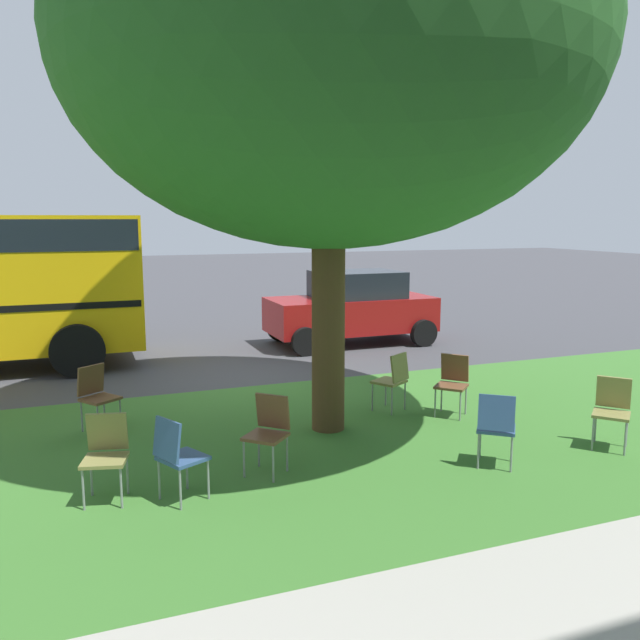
% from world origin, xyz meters
% --- Properties ---
extents(ground, '(80.00, 80.00, 0.00)m').
position_xyz_m(ground, '(0.00, 0.00, 0.00)').
color(ground, '#424247').
extents(grass_verge, '(48.00, 6.00, 0.01)m').
position_xyz_m(grass_verge, '(0.00, 3.20, 0.00)').
color(grass_verge, '#3D752D').
rests_on(grass_verge, ground).
extents(street_tree, '(6.71, 6.71, 7.39)m').
position_xyz_m(street_tree, '(-0.43, 2.72, 4.90)').
color(street_tree, brown).
rests_on(street_tree, ground).
extents(chair_0, '(0.56, 0.56, 0.88)m').
position_xyz_m(chair_0, '(1.83, 4.29, 0.52)').
color(chair_0, '#335184').
rests_on(chair_0, ground).
extents(chair_1, '(0.59, 0.59, 0.88)m').
position_xyz_m(chair_1, '(-2.34, 2.78, 0.52)').
color(chair_1, brown).
rests_on(chair_1, ground).
extents(chair_2, '(0.59, 0.59, 0.88)m').
position_xyz_m(chair_2, '(0.76, 3.89, 0.52)').
color(chair_2, brown).
rests_on(chair_2, ground).
extents(chair_3, '(0.59, 0.59, 0.88)m').
position_xyz_m(chair_3, '(-3.45, 4.64, 0.52)').
color(chair_3, olive).
rests_on(chair_3, ground).
extents(chair_4, '(0.51, 0.51, 0.88)m').
position_xyz_m(chair_4, '(2.48, 3.97, 0.52)').
color(chair_4, olive).
rests_on(chair_4, ground).
extents(chair_5, '(0.58, 0.59, 0.88)m').
position_xyz_m(chair_5, '(-1.70, 4.68, 0.52)').
color(chair_5, '#335184').
rests_on(chair_5, ground).
extents(chair_6, '(0.58, 0.58, 0.88)m').
position_xyz_m(chair_6, '(2.49, 1.65, 0.52)').
color(chair_6, brown).
rests_on(chair_6, ground).
extents(chair_7, '(0.57, 0.57, 0.88)m').
position_xyz_m(chair_7, '(-1.61, 2.33, 0.52)').
color(chair_7, olive).
rests_on(chair_7, ground).
extents(parked_car, '(3.70, 1.92, 1.65)m').
position_xyz_m(parked_car, '(-3.15, -2.66, 0.84)').
color(parked_car, maroon).
rests_on(parked_car, ground).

